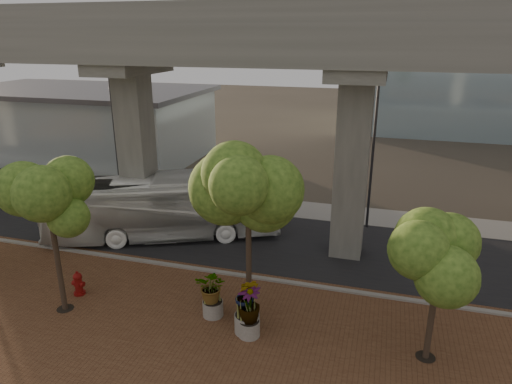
# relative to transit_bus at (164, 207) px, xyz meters

# --- Properties ---
(ground) EXTENTS (160.00, 160.00, 0.00)m
(ground) POSITION_rel_transit_bus_xyz_m (4.15, -1.23, -1.79)
(ground) COLOR #3D362C
(ground) RESTS_ON ground
(brick_plaza) EXTENTS (70.00, 13.00, 0.06)m
(brick_plaza) POSITION_rel_transit_bus_xyz_m (4.15, -9.23, -1.76)
(brick_plaza) COLOR brown
(brick_plaza) RESTS_ON ground
(asphalt_road) EXTENTS (90.00, 8.00, 0.04)m
(asphalt_road) POSITION_rel_transit_bus_xyz_m (4.15, 0.77, -1.77)
(asphalt_road) COLOR black
(asphalt_road) RESTS_ON ground
(curb_strip) EXTENTS (70.00, 0.25, 0.16)m
(curb_strip) POSITION_rel_transit_bus_xyz_m (4.15, -3.23, -1.71)
(curb_strip) COLOR gray
(curb_strip) RESTS_ON ground
(far_sidewalk) EXTENTS (90.00, 3.00, 0.06)m
(far_sidewalk) POSITION_rel_transit_bus_xyz_m (4.15, 6.27, -1.76)
(far_sidewalk) COLOR gray
(far_sidewalk) RESTS_ON ground
(transit_viaduct) EXTENTS (72.00, 5.60, 12.40)m
(transit_viaduct) POSITION_rel_transit_bus_xyz_m (4.15, 0.77, 5.49)
(transit_viaduct) COLOR gray
(transit_viaduct) RESTS_ON ground
(station_pavilion) EXTENTS (23.00, 13.00, 6.30)m
(station_pavilion) POSITION_rel_transit_bus_xyz_m (-15.85, 14.77, 1.42)
(station_pavilion) COLOR #ADBEC6
(station_pavilion) RESTS_ON ground
(transit_bus) EXTENTS (13.04, 7.76, 3.59)m
(transit_bus) POSITION_rel_transit_bus_xyz_m (0.00, 0.00, 0.00)
(transit_bus) COLOR silver
(transit_bus) RESTS_ON ground
(fire_hydrant) EXTENTS (0.56, 0.50, 1.12)m
(fire_hydrant) POSITION_rel_transit_bus_xyz_m (-0.82, -6.73, -1.20)
(fire_hydrant) COLOR maroon
(fire_hydrant) RESTS_ON ground
(planter_front) EXTENTS (1.87, 1.87, 2.06)m
(planter_front) POSITION_rel_transit_bus_xyz_m (5.48, -6.59, -0.48)
(planter_front) COLOR #A9A299
(planter_front) RESTS_ON ground
(planter_right) EXTENTS (2.04, 2.04, 2.18)m
(planter_right) POSITION_rel_transit_bus_xyz_m (7.30, -7.44, -0.41)
(planter_right) COLOR #A29C92
(planter_right) RESTS_ON ground
(planter_left) EXTENTS (2.17, 2.17, 2.39)m
(planter_left) POSITION_rel_transit_bus_xyz_m (7.15, -7.24, -0.28)
(planter_left) COLOR #A19B92
(planter_left) RESTS_ON ground
(street_tree_near_west) EXTENTS (3.53, 3.53, 6.36)m
(street_tree_near_west) POSITION_rel_transit_bus_xyz_m (-0.68, -7.89, 3.00)
(street_tree_near_west) COLOR #493729
(street_tree_near_west) RESTS_ON ground
(street_tree_near_east) EXTENTS (4.39, 4.39, 7.39)m
(street_tree_near_east) POSITION_rel_transit_bus_xyz_m (6.98, -6.42, 3.64)
(street_tree_near_east) COLOR #493729
(street_tree_near_east) RESTS_ON ground
(street_tree_far_east) EXTENTS (3.34, 3.34, 5.41)m
(street_tree_far_east) POSITION_rel_transit_bus_xyz_m (13.74, -6.87, 2.13)
(street_tree_far_east) COLOR #493729
(street_tree_far_east) RESTS_ON ground
(streetlamp_west) EXTENTS (0.45, 1.31, 9.03)m
(streetlamp_west) POSITION_rel_transit_bus_xyz_m (-6.06, 4.98, 3.47)
(streetlamp_west) COLOR #2F2F34
(streetlamp_west) RESTS_ON ground
(streetlamp_east) EXTENTS (0.43, 1.26, 8.70)m
(streetlamp_east) POSITION_rel_transit_bus_xyz_m (11.02, 4.45, 3.28)
(streetlamp_east) COLOR #292A2E
(streetlamp_east) RESTS_ON ground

